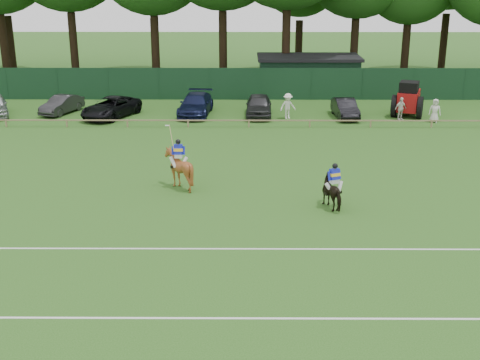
{
  "coord_description": "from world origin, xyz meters",
  "views": [
    {
      "loc": [
        0.65,
        -23.08,
        10.23
      ],
      "look_at": [
        0.5,
        3.0,
        1.4
      ],
      "focal_mm": 48.0,
      "sensor_mm": 36.0,
      "label": 1
    }
  ],
  "objects_px": {
    "sedan_grey": "(62,105)",
    "hatch_grey": "(259,105)",
    "estate_black": "(345,108)",
    "spectator_left": "(288,106)",
    "sedan_navy": "(196,104)",
    "horse_chestnut": "(179,169)",
    "spectator_mid": "(401,109)",
    "suv_black": "(111,107)",
    "tractor": "(408,100)",
    "spectator_right": "(435,111)",
    "horse_dark": "(334,192)",
    "utility_shed": "(308,74)"
  },
  "relations": [
    {
      "from": "hatch_grey",
      "to": "spectator_right",
      "type": "xyz_separation_m",
      "value": [
        11.86,
        -1.84,
        0.05
      ]
    },
    {
      "from": "spectator_right",
      "to": "horse_chestnut",
      "type": "bearing_deg",
      "value": -128.39
    },
    {
      "from": "spectator_right",
      "to": "spectator_mid",
      "type": "bearing_deg",
      "value": 174.33
    },
    {
      "from": "suv_black",
      "to": "utility_shed",
      "type": "bearing_deg",
      "value": 55.36
    },
    {
      "from": "sedan_grey",
      "to": "hatch_grey",
      "type": "height_order",
      "value": "hatch_grey"
    },
    {
      "from": "hatch_grey",
      "to": "estate_black",
      "type": "distance_m",
      "value": 6.04
    },
    {
      "from": "spectator_left",
      "to": "sedan_navy",
      "type": "bearing_deg",
      "value": 149.18
    },
    {
      "from": "spectator_right",
      "to": "sedan_grey",
      "type": "bearing_deg",
      "value": -174.11
    },
    {
      "from": "horse_chestnut",
      "to": "sedan_navy",
      "type": "height_order",
      "value": "horse_chestnut"
    },
    {
      "from": "horse_dark",
      "to": "tractor",
      "type": "relative_size",
      "value": 0.49
    },
    {
      "from": "estate_black",
      "to": "sedan_grey",
      "type": "bearing_deg",
      "value": 173.37
    },
    {
      "from": "horse_chestnut",
      "to": "spectator_mid",
      "type": "xyz_separation_m",
      "value": [
        13.86,
        14.11,
        -0.15
      ]
    },
    {
      "from": "sedan_grey",
      "to": "horse_dark",
      "type": "bearing_deg",
      "value": -27.01
    },
    {
      "from": "spectator_left",
      "to": "horse_dark",
      "type": "bearing_deg",
      "value": -107.63
    },
    {
      "from": "sedan_navy",
      "to": "tractor",
      "type": "relative_size",
      "value": 1.49
    },
    {
      "from": "suv_black",
      "to": "spectator_mid",
      "type": "xyz_separation_m",
      "value": [
        20.03,
        -0.72,
        0.09
      ]
    },
    {
      "from": "spectator_left",
      "to": "tractor",
      "type": "bearing_deg",
      "value": -14.94
    },
    {
      "from": "suv_black",
      "to": "horse_chestnut",
      "type": "bearing_deg",
      "value": -44.11
    },
    {
      "from": "spectator_left",
      "to": "utility_shed",
      "type": "bearing_deg",
      "value": 55.77
    },
    {
      "from": "spectator_mid",
      "to": "spectator_right",
      "type": "xyz_separation_m",
      "value": [
        2.15,
        -0.67,
        0.01
      ]
    },
    {
      "from": "horse_dark",
      "to": "spectator_left",
      "type": "xyz_separation_m",
      "value": [
        -0.91,
        17.1,
        0.16
      ]
    },
    {
      "from": "suv_black",
      "to": "utility_shed",
      "type": "height_order",
      "value": "utility_shed"
    },
    {
      "from": "utility_shed",
      "to": "spectator_mid",
      "type": "bearing_deg",
      "value": -61.23
    },
    {
      "from": "horse_chestnut",
      "to": "spectator_left",
      "type": "relative_size",
      "value": 1.07
    },
    {
      "from": "horse_chestnut",
      "to": "spectator_right",
      "type": "height_order",
      "value": "horse_chestnut"
    },
    {
      "from": "suv_black",
      "to": "utility_shed",
      "type": "distance_m",
      "value": 17.26
    },
    {
      "from": "horse_chestnut",
      "to": "sedan_grey",
      "type": "xyz_separation_m",
      "value": [
        -9.96,
        16.04,
        -0.31
      ]
    },
    {
      "from": "suv_black",
      "to": "tractor",
      "type": "height_order",
      "value": "tractor"
    },
    {
      "from": "sedan_grey",
      "to": "suv_black",
      "type": "bearing_deg",
      "value": 2.91
    },
    {
      "from": "estate_black",
      "to": "spectator_mid",
      "type": "bearing_deg",
      "value": -14.76
    },
    {
      "from": "utility_shed",
      "to": "sedan_grey",
      "type": "bearing_deg",
      "value": -156.62
    },
    {
      "from": "estate_black",
      "to": "suv_black",
      "type": "bearing_deg",
      "value": 176.82
    },
    {
      "from": "tractor",
      "to": "hatch_grey",
      "type": "bearing_deg",
      "value": -159.84
    },
    {
      "from": "hatch_grey",
      "to": "estate_black",
      "type": "height_order",
      "value": "hatch_grey"
    },
    {
      "from": "horse_chestnut",
      "to": "spectator_left",
      "type": "distance_m",
      "value": 15.73
    },
    {
      "from": "sedan_grey",
      "to": "utility_shed",
      "type": "relative_size",
      "value": 0.46
    },
    {
      "from": "sedan_navy",
      "to": "estate_black",
      "type": "height_order",
      "value": "sedan_navy"
    },
    {
      "from": "estate_black",
      "to": "spectator_left",
      "type": "distance_m",
      "value": 4.06
    },
    {
      "from": "estate_black",
      "to": "spectator_mid",
      "type": "height_order",
      "value": "spectator_mid"
    },
    {
      "from": "sedan_grey",
      "to": "spectator_mid",
      "type": "height_order",
      "value": "spectator_mid"
    },
    {
      "from": "horse_dark",
      "to": "hatch_grey",
      "type": "xyz_separation_m",
      "value": [
        -2.9,
        17.9,
        0.04
      ]
    },
    {
      "from": "estate_black",
      "to": "spectator_mid",
      "type": "xyz_separation_m",
      "value": [
        3.68,
        -0.75,
        0.14
      ]
    },
    {
      "from": "suv_black",
      "to": "estate_black",
      "type": "relative_size",
      "value": 1.27
    },
    {
      "from": "sedan_grey",
      "to": "spectator_mid",
      "type": "bearing_deg",
      "value": 16.01
    },
    {
      "from": "sedan_navy",
      "to": "utility_shed",
      "type": "xyz_separation_m",
      "value": [
        8.75,
        8.35,
        0.8
      ]
    },
    {
      "from": "horse_dark",
      "to": "spectator_mid",
      "type": "distance_m",
      "value": 18.06
    },
    {
      "from": "tractor",
      "to": "sedan_navy",
      "type": "bearing_deg",
      "value": -161.28
    },
    {
      "from": "hatch_grey",
      "to": "spectator_mid",
      "type": "height_order",
      "value": "spectator_mid"
    },
    {
      "from": "hatch_grey",
      "to": "spectator_mid",
      "type": "distance_m",
      "value": 9.77
    },
    {
      "from": "spectator_mid",
      "to": "suv_black",
      "type": "bearing_deg",
      "value": 152.19
    }
  ]
}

